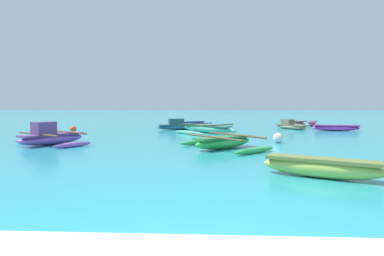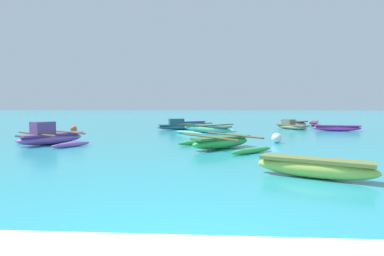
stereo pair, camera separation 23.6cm
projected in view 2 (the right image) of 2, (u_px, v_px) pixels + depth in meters
moored_boat_0 at (206, 129)px, 18.33m from camera, size 3.92×3.93×0.55m
moored_boat_1 at (182, 126)px, 20.89m from camera, size 3.65×1.82×0.77m
moored_boat_2 at (314, 123)px, 25.89m from camera, size 2.06×4.02×0.31m
moored_boat_3 at (314, 167)px, 6.75m from camera, size 2.56×1.61×0.45m
moored_boat_4 at (50, 137)px, 12.74m from camera, size 3.61×3.17×0.98m
moored_boat_5 at (191, 123)px, 25.20m from camera, size 2.63×2.10×0.36m
moored_boat_6 at (222, 142)px, 11.49m from camera, size 3.64×3.76×0.52m
moored_boat_7 at (291, 126)px, 21.36m from camera, size 2.04×2.68×0.69m
moored_boat_8 at (337, 128)px, 19.65m from camera, size 3.05×1.04×0.38m
moored_boat_9 at (294, 123)px, 24.05m from camera, size 1.97×2.34×0.49m
mooring_buoy_0 at (74, 129)px, 18.83m from camera, size 0.40×0.40×0.40m
mooring_buoy_2 at (277, 138)px, 13.22m from camera, size 0.44×0.44×0.44m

